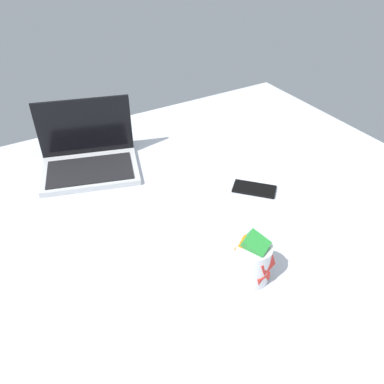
{
  "coord_description": "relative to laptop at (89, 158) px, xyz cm",
  "views": [
    {
      "loc": [
        -44.2,
        -82.72,
        96.51
      ],
      "look_at": [
        4.11,
        0.2,
        24.0
      ],
      "focal_mm": 36.86,
      "sensor_mm": 36.0,
      "label": 1
    }
  ],
  "objects": [
    {
      "name": "laptop",
      "position": [
        0.0,
        0.0,
        0.0
      ],
      "size": [
        38.34,
        31.75,
        23.0
      ],
      "rotation": [
        0.0,
        0.0,
        -0.3
      ],
      "color": "#B7BABC",
      "rests_on": "bed_mattress"
    },
    {
      "name": "cell_phone",
      "position": [
        42.86,
        -40.11,
        -4.01
      ],
      "size": [
        14.59,
        14.82,
        0.8
      ],
      "primitive_type": "cube",
      "rotation": [
        0.0,
        0.0,
        0.76
      ],
      "color": "black",
      "rests_on": "bed_mattress"
    },
    {
      "name": "snack_cup",
      "position": [
        19.17,
        -69.79,
        1.8
      ],
      "size": [
        9.0,
        9.66,
        15.1
      ],
      "color": "silver",
      "rests_on": "bed_mattress"
    },
    {
      "name": "bed_mattress",
      "position": [
        16.23,
        -37.77,
        -13.41
      ],
      "size": [
        180.0,
        140.0,
        18.0
      ],
      "primitive_type": "cube",
      "color": "#B7BCC6",
      "rests_on": "ground"
    }
  ]
}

